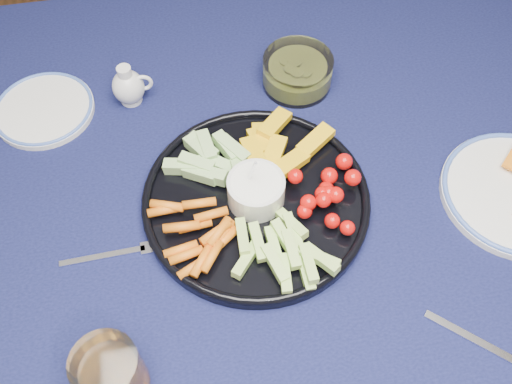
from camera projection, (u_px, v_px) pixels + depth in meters
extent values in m
plane|color=brown|center=(258.00, 344.00, 1.52)|extent=(4.00, 4.00, 0.00)
cylinder|color=#4E291A|center=(494.00, 104.00, 1.53)|extent=(0.07, 0.07, 0.70)
cube|color=#4E291A|center=(260.00, 200.00, 0.92)|extent=(1.60, 1.00, 0.04)
cube|color=black|center=(260.00, 193.00, 0.90)|extent=(1.66, 1.06, 0.01)
cube|color=black|center=(218.00, 38.00, 1.31)|extent=(1.66, 0.01, 0.30)
cylinder|color=black|center=(256.00, 202.00, 0.88)|extent=(0.35, 0.35, 0.02)
torus|color=black|center=(256.00, 198.00, 0.87)|extent=(0.35, 0.35, 0.01)
cylinder|color=white|center=(256.00, 191.00, 0.85)|extent=(0.09, 0.09, 0.05)
cylinder|color=white|center=(256.00, 183.00, 0.84)|extent=(0.08, 0.08, 0.01)
cylinder|color=silver|center=(131.00, 98.00, 1.00)|extent=(0.04, 0.04, 0.01)
ellipsoid|color=silver|center=(128.00, 87.00, 0.98)|extent=(0.06, 0.06, 0.06)
cylinder|color=silver|center=(125.00, 73.00, 0.95)|extent=(0.02, 0.02, 0.02)
torus|color=silver|center=(143.00, 83.00, 0.98)|extent=(0.03, 0.01, 0.03)
torus|color=#4566C1|center=(126.00, 78.00, 0.96)|extent=(0.03, 0.03, 0.00)
cylinder|color=white|center=(297.00, 72.00, 1.00)|extent=(0.12, 0.12, 0.06)
cylinder|color=olive|center=(297.00, 76.00, 1.01)|extent=(0.10, 0.10, 0.03)
cylinder|color=white|center=(111.00, 374.00, 0.70)|extent=(0.08, 0.08, 0.10)
cylinder|color=orange|center=(115.00, 379.00, 0.71)|extent=(0.07, 0.07, 0.05)
cube|color=silver|center=(103.00, 256.00, 0.84)|extent=(0.13, 0.01, 0.00)
cube|color=silver|center=(151.00, 247.00, 0.84)|extent=(0.03, 0.02, 0.00)
cube|color=silver|center=(477.00, 341.00, 0.77)|extent=(0.12, 0.11, 0.00)
cylinder|color=white|center=(44.00, 110.00, 0.99)|extent=(0.17, 0.17, 0.01)
torus|color=#4566C1|center=(43.00, 108.00, 0.98)|extent=(0.17, 0.17, 0.01)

